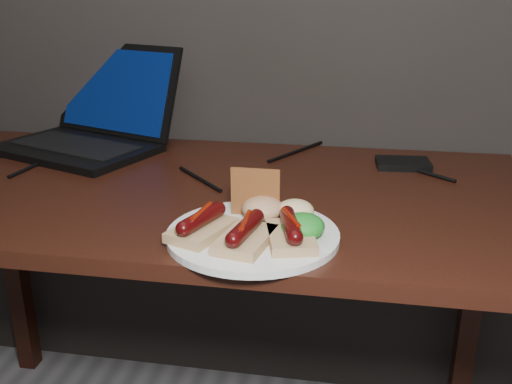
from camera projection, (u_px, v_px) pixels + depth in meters
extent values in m
cube|color=#35150D|center=(193.00, 192.00, 1.18)|extent=(1.40, 0.70, 0.03)
cube|color=#35150D|center=(15.00, 263.00, 1.70)|extent=(0.05, 0.05, 0.72)
cube|color=#35150D|center=(471.00, 303.00, 1.48)|extent=(0.05, 0.05, 0.72)
cube|color=black|center=(75.00, 149.00, 1.40)|extent=(0.44, 0.36, 0.02)
cube|color=black|center=(75.00, 145.00, 1.40)|extent=(0.34, 0.24, 0.00)
cube|color=black|center=(118.00, 89.00, 1.49)|extent=(0.38, 0.22, 0.23)
cube|color=#06183E|center=(118.00, 89.00, 1.49)|extent=(0.34, 0.19, 0.20)
cube|color=black|center=(403.00, 164.00, 1.29)|extent=(0.12, 0.09, 0.02)
cylinder|color=black|center=(200.00, 179.00, 1.20)|extent=(0.13, 0.14, 0.01)
cylinder|color=black|center=(296.00, 151.00, 1.40)|extent=(0.12, 0.19, 0.01)
cylinder|color=black|center=(427.00, 173.00, 1.24)|extent=(0.11, 0.10, 0.01)
cylinder|color=black|center=(38.00, 164.00, 1.30)|extent=(0.03, 0.20, 0.01)
cylinder|color=white|center=(253.00, 235.00, 0.93)|extent=(0.37, 0.37, 0.01)
cube|color=tan|center=(202.00, 230.00, 0.92)|extent=(0.11, 0.13, 0.02)
cylinder|color=#430408|center=(202.00, 218.00, 0.91)|extent=(0.06, 0.10, 0.02)
sphere|color=#430408|center=(183.00, 229.00, 0.87)|extent=(0.02, 0.02, 0.02)
sphere|color=#430408|center=(218.00, 209.00, 0.95)|extent=(0.02, 0.02, 0.02)
cylinder|color=#691005|center=(201.00, 211.00, 0.90)|extent=(0.02, 0.07, 0.01)
cube|color=tan|center=(245.00, 240.00, 0.88)|extent=(0.09, 0.13, 0.02)
cylinder|color=#430408|center=(245.00, 228.00, 0.87)|extent=(0.04, 0.10, 0.02)
sphere|color=#430408|center=(233.00, 240.00, 0.83)|extent=(0.03, 0.02, 0.02)
sphere|color=#430408|center=(257.00, 216.00, 0.92)|extent=(0.03, 0.02, 0.02)
cylinder|color=#691005|center=(245.00, 220.00, 0.87)|extent=(0.01, 0.07, 0.01)
cube|color=tan|center=(291.00, 237.00, 0.89)|extent=(0.10, 0.13, 0.02)
cylinder|color=#430408|center=(291.00, 225.00, 0.88)|extent=(0.05, 0.10, 0.02)
sphere|color=#430408|center=(295.00, 238.00, 0.84)|extent=(0.02, 0.02, 0.02)
sphere|color=#430408|center=(287.00, 213.00, 0.93)|extent=(0.03, 0.02, 0.02)
cylinder|color=#691005|center=(291.00, 217.00, 0.88)|extent=(0.04, 0.07, 0.01)
cube|color=#9E5A2B|center=(255.00, 192.00, 0.98)|extent=(0.09, 0.01, 0.08)
ellipsoid|color=#136217|center=(303.00, 226.00, 0.90)|extent=(0.07, 0.07, 0.04)
ellipsoid|color=maroon|center=(263.00, 208.00, 0.97)|extent=(0.07, 0.07, 0.04)
ellipsoid|color=silver|center=(295.00, 210.00, 0.97)|extent=(0.06, 0.06, 0.04)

